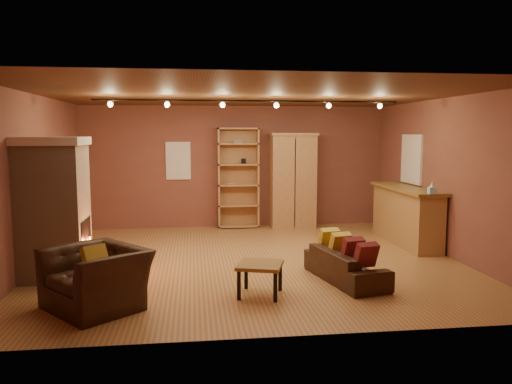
{
  "coord_description": "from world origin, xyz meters",
  "views": [
    {
      "loc": [
        -0.97,
        -8.31,
        2.17
      ],
      "look_at": [
        0.11,
        0.2,
        1.16
      ],
      "focal_mm": 35.0,
      "sensor_mm": 36.0,
      "label": 1
    }
  ],
  "objects": [
    {
      "name": "floor",
      "position": [
        0.0,
        0.0,
        0.0
      ],
      "size": [
        7.0,
        7.0,
        0.0
      ],
      "primitive_type": "plane",
      "color": "olive",
      "rests_on": "ground"
    },
    {
      "name": "ceiling",
      "position": [
        0.0,
        0.0,
        2.8
      ],
      "size": [
        7.0,
        7.0,
        0.0
      ],
      "primitive_type": "plane",
      "rotation": [
        3.14,
        0.0,
        0.0
      ],
      "color": "#58341C",
      "rests_on": "back_wall"
    },
    {
      "name": "back_wall",
      "position": [
        0.0,
        3.25,
        1.4
      ],
      "size": [
        7.0,
        0.02,
        2.8
      ],
      "primitive_type": "cube",
      "color": "brown",
      "rests_on": "floor"
    },
    {
      "name": "left_wall",
      "position": [
        -3.5,
        0.0,
        1.4
      ],
      "size": [
        0.02,
        6.5,
        2.8
      ],
      "primitive_type": "cube",
      "color": "brown",
      "rests_on": "floor"
    },
    {
      "name": "right_wall",
      "position": [
        3.5,
        0.0,
        1.4
      ],
      "size": [
        0.02,
        6.5,
        2.8
      ],
      "primitive_type": "cube",
      "color": "brown",
      "rests_on": "floor"
    },
    {
      "name": "fireplace",
      "position": [
        -3.04,
        -0.6,
        1.06
      ],
      "size": [
        1.01,
        0.98,
        2.12
      ],
      "color": "tan",
      "rests_on": "floor"
    },
    {
      "name": "back_window",
      "position": [
        -1.3,
        3.23,
        1.55
      ],
      "size": [
        0.56,
        0.04,
        0.86
      ],
      "primitive_type": "cube",
      "color": "white",
      "rests_on": "back_wall"
    },
    {
      "name": "bookcase",
      "position": [
        0.06,
        3.13,
        1.17
      ],
      "size": [
        0.94,
        0.37,
        2.3
      ],
      "color": "tan",
      "rests_on": "floor"
    },
    {
      "name": "armoire",
      "position": [
        1.32,
        2.97,
        1.1
      ],
      "size": [
        1.07,
        0.61,
        2.18
      ],
      "color": "tan",
      "rests_on": "floor"
    },
    {
      "name": "bar_counter",
      "position": [
        3.2,
        0.97,
        0.57
      ],
      "size": [
        0.63,
        2.35,
        1.12
      ],
      "color": "tan",
      "rests_on": "floor"
    },
    {
      "name": "tissue_box",
      "position": [
        3.15,
        -0.16,
        1.21
      ],
      "size": [
        0.13,
        0.13,
        0.22
      ],
      "rotation": [
        0.0,
        0.0,
        -0.11
      ],
      "color": "#94C7ED",
      "rests_on": "bar_counter"
    },
    {
      "name": "right_window",
      "position": [
        3.47,
        1.4,
        1.65
      ],
      "size": [
        0.05,
        0.9,
        1.0
      ],
      "primitive_type": "cube",
      "color": "white",
      "rests_on": "right_wall"
    },
    {
      "name": "loveseat",
      "position": [
        1.25,
        -1.34,
        0.33
      ],
      "size": [
        0.79,
        1.65,
        0.7
      ],
      "rotation": [
        0.0,
        0.0,
        1.78
      ],
      "color": "black",
      "rests_on": "floor"
    },
    {
      "name": "armchair",
      "position": [
        -2.19,
        -2.07,
        0.51
      ],
      "size": [
        1.33,
        1.37,
        1.01
      ],
      "rotation": [
        0.0,
        0.0,
        -0.86
      ],
      "color": "black",
      "rests_on": "floor"
    },
    {
      "name": "coffee_table",
      "position": [
        -0.1,
        -1.84,
        0.37
      ],
      "size": [
        0.72,
        0.72,
        0.44
      ],
      "rotation": [
        0.0,
        0.0,
        -0.3
      ],
      "color": "olive",
      "rests_on": "floor"
    },
    {
      "name": "track_rail",
      "position": [
        0.0,
        0.2,
        2.69
      ],
      "size": [
        5.2,
        0.09,
        0.13
      ],
      "color": "black",
      "rests_on": "ceiling"
    }
  ]
}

